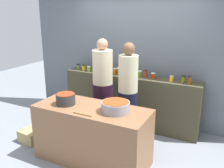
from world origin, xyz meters
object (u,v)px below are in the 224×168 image
(preserve_jar_10, at_px, (153,76))
(preserve_jar_11, at_px, (171,79))
(preserve_jar_5, at_px, (115,71))
(preserve_jar_13, at_px, (190,80))
(preserve_jar_0, at_px, (78,66))
(wooden_spoon, at_px, (82,114))
(bread_crate, at_px, (32,135))
(preserve_jar_4, at_px, (109,70))
(preserve_jar_12, at_px, (183,79))
(cooking_pot_center, at_px, (116,107))
(preserve_jar_2, at_px, (89,69))
(preserve_jar_9, at_px, (145,74))
(cook_in_cap, at_px, (128,101))
(cook_with_tongs, at_px, (103,93))
(preserve_jar_7, at_px, (127,73))
(preserve_jar_8, at_px, (140,73))
(cooking_pot_left, at_px, (66,99))
(preserve_jar_1, at_px, (84,68))
(preserve_jar_3, at_px, (100,69))
(preserve_jar_6, at_px, (119,71))

(preserve_jar_10, bearing_deg, preserve_jar_11, -7.25)
(preserve_jar_5, distance_m, preserve_jar_13, 1.43)
(preserve_jar_0, height_order, wooden_spoon, preserve_jar_0)
(preserve_jar_0, distance_m, bread_crate, 1.70)
(preserve_jar_4, relative_size, preserve_jar_12, 0.91)
(bread_crate, bearing_deg, cooking_pot_center, 0.20)
(preserve_jar_2, xyz_separation_m, wooden_spoon, (0.90, -1.61, -0.19))
(preserve_jar_9, bearing_deg, preserve_jar_2, -174.70)
(bread_crate, bearing_deg, cook_in_cap, 22.68)
(preserve_jar_13, bearing_deg, cook_with_tongs, -160.16)
(preserve_jar_9, distance_m, preserve_jar_10, 0.17)
(preserve_jar_5, bearing_deg, preserve_jar_2, -173.26)
(preserve_jar_4, bearing_deg, preserve_jar_7, -9.66)
(preserve_jar_10, bearing_deg, preserve_jar_4, 178.77)
(preserve_jar_2, xyz_separation_m, cooking_pot_center, (1.25, -1.31, -0.12))
(preserve_jar_8, xyz_separation_m, preserve_jar_13, (0.94, -0.12, 0.02))
(preserve_jar_2, xyz_separation_m, bread_crate, (-0.39, -1.32, -0.96))
(preserve_jar_0, height_order, preserve_jar_8, preserve_jar_0)
(preserve_jar_10, relative_size, preserve_jar_11, 1.02)
(preserve_jar_4, height_order, preserve_jar_11, preserve_jar_4)
(preserve_jar_10, bearing_deg, cooking_pot_left, -120.73)
(preserve_jar_2, xyz_separation_m, preserve_jar_10, (1.34, 0.07, 0.00))
(preserve_jar_1, height_order, preserve_jar_11, preserve_jar_1)
(preserve_jar_8, height_order, cook_in_cap, cook_in_cap)
(preserve_jar_0, xyz_separation_m, cook_in_cap, (1.47, -0.75, -0.26))
(preserve_jar_3, distance_m, preserve_jar_11, 1.45)
(cooking_pot_left, relative_size, wooden_spoon, 0.99)
(wooden_spoon, bearing_deg, preserve_jar_11, 64.44)
(preserve_jar_3, bearing_deg, cooking_pot_center, -53.14)
(cooking_pot_left, relative_size, cook_in_cap, 0.16)
(preserve_jar_8, distance_m, preserve_jar_12, 0.83)
(preserve_jar_4, bearing_deg, preserve_jar_3, -167.35)
(preserve_jar_10, bearing_deg, cook_in_cap, -103.65)
(preserve_jar_4, bearing_deg, bread_crate, -119.77)
(preserve_jar_6, relative_size, bread_crate, 0.38)
(cooking_pot_left, distance_m, cook_with_tongs, 0.92)
(cooking_pot_left, height_order, cook_with_tongs, cook_with_tongs)
(preserve_jar_5, relative_size, cooking_pot_center, 0.28)
(preserve_jar_4, distance_m, cooking_pot_left, 1.49)
(cook_with_tongs, bearing_deg, preserve_jar_8, 53.80)
(preserve_jar_2, distance_m, preserve_jar_3, 0.24)
(preserve_jar_6, relative_size, preserve_jar_12, 1.19)
(preserve_jar_3, relative_size, bread_crate, 0.37)
(preserve_jar_13, height_order, bread_crate, preserve_jar_13)
(preserve_jar_2, bearing_deg, preserve_jar_7, 1.11)
(preserve_jar_3, distance_m, preserve_jar_4, 0.19)
(preserve_jar_4, distance_m, preserve_jar_8, 0.63)
(cook_in_cap, bearing_deg, preserve_jar_12, 46.23)
(preserve_jar_4, height_order, preserve_jar_12, preserve_jar_12)
(preserve_jar_9, height_order, cook_with_tongs, cook_with_tongs)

